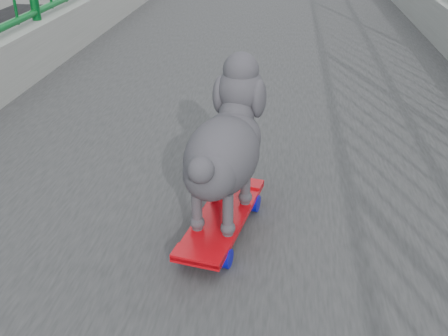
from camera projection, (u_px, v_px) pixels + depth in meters
skateboard at (222, 220)px, 1.74m from camera, size 0.25×0.55×0.07m
poodle at (225, 146)px, 1.64m from camera, size 0.29×0.53×0.45m
car_0 at (34, 213)px, 13.50m from camera, size 1.73×4.29×1.46m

